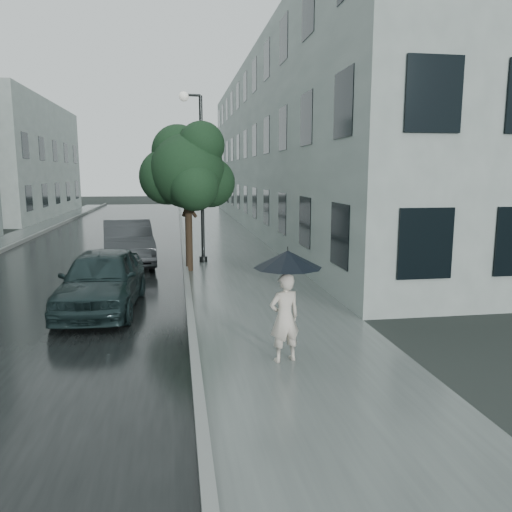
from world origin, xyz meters
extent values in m
plane|color=black|center=(0.00, 0.00, 0.00)|extent=(120.00, 120.00, 0.00)
cube|color=slate|center=(0.25, 12.00, 0.00)|extent=(3.50, 60.00, 0.01)
cube|color=slate|center=(-1.57, 12.00, 0.07)|extent=(0.15, 60.00, 0.15)
cube|color=black|center=(-5.08, 12.00, 0.00)|extent=(6.85, 60.00, 0.00)
cube|color=#97A49E|center=(5.50, 19.50, 4.50)|extent=(7.00, 36.00, 9.00)
cube|color=black|center=(2.02, 19.50, 4.50)|extent=(0.08, 32.40, 7.20)
cube|color=#97A49E|center=(-13.80, 30.00, 4.00)|extent=(7.00, 18.00, 8.00)
cube|color=black|center=(-10.32, 30.00, 4.00)|extent=(0.08, 16.20, 6.40)
imported|color=beige|center=(-0.12, -0.49, 0.74)|extent=(0.61, 0.48, 1.46)
cylinder|color=black|center=(-0.07, -0.47, 1.28)|extent=(0.02, 0.02, 0.55)
cone|color=black|center=(-0.07, -0.47, 1.70)|extent=(1.46, 1.46, 0.28)
cylinder|color=black|center=(-0.07, -0.47, 1.86)|extent=(0.02, 0.02, 0.08)
cylinder|color=black|center=(-0.07, -0.47, 0.98)|extent=(0.03, 0.03, 0.06)
cylinder|color=#332619|center=(-1.45, 7.48, 1.12)|extent=(0.22, 0.22, 2.23)
sphere|color=#1B3C20|center=(-1.45, 7.48, 3.11)|extent=(2.27, 2.27, 2.27)
sphere|color=#1B3C20|center=(-0.74, 7.74, 2.76)|extent=(1.57, 1.57, 1.57)
sphere|color=#1B3C20|center=(-2.06, 7.83, 2.94)|extent=(1.75, 1.75, 1.75)
sphere|color=#1B3C20|center=(-1.28, 6.87, 2.66)|extent=(1.48, 1.48, 1.48)
sphere|color=#1B3C20|center=(-1.71, 8.00, 3.72)|extent=(1.66, 1.66, 1.66)
sphere|color=#1B3C20|center=(-1.02, 7.31, 3.89)|extent=(1.41, 1.41, 1.41)
cylinder|color=black|center=(-0.93, 9.00, 2.78)|extent=(0.12, 0.12, 5.57)
cylinder|color=black|center=(-0.93, 9.00, 0.10)|extent=(0.28, 0.28, 0.20)
cylinder|color=black|center=(-1.18, 8.98, 5.57)|extent=(0.51, 0.13, 0.08)
sphere|color=silver|center=(-1.48, 8.95, 5.52)|extent=(0.32, 0.32, 0.32)
imported|color=black|center=(-3.50, 3.24, 0.69)|extent=(1.82, 4.11, 1.38)
imported|color=#272A2C|center=(-3.47, 9.10, 0.74)|extent=(2.12, 4.60, 1.46)
camera|label=1|loc=(-1.80, -8.12, 3.06)|focal=35.00mm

